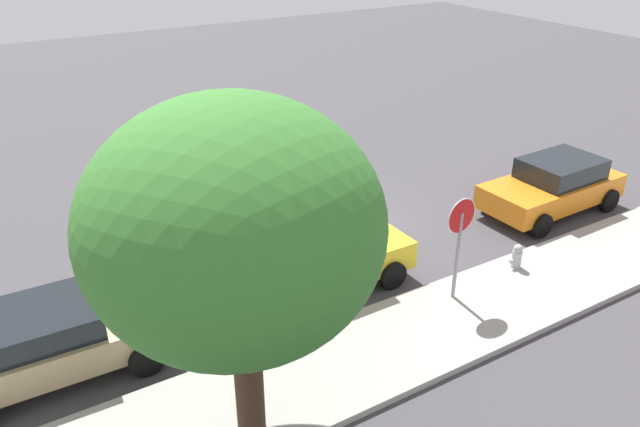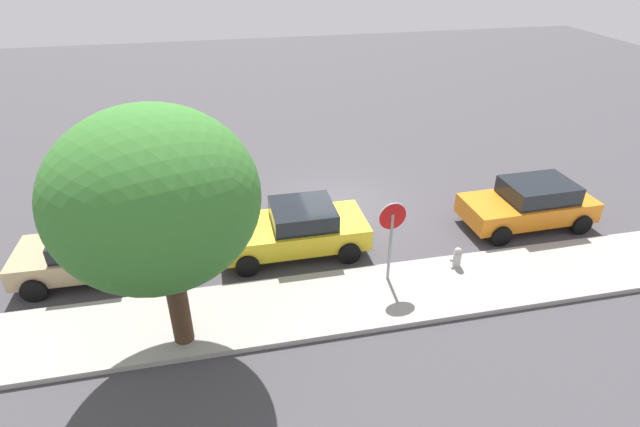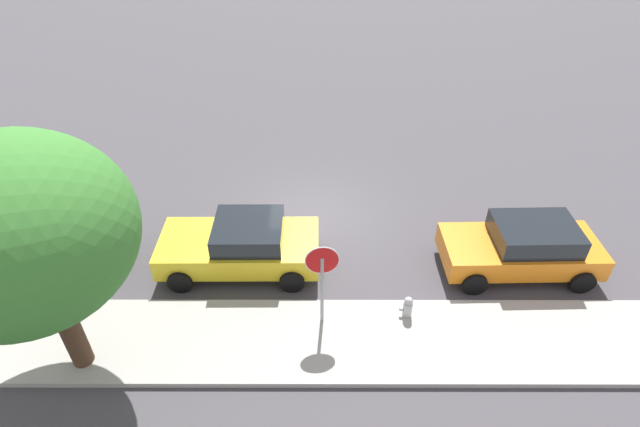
{
  "view_description": "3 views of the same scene",
  "coord_description": "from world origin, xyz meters",
  "views": [
    {
      "loc": [
        7.86,
        12.38,
        7.63
      ],
      "look_at": [
        0.93,
        0.93,
        0.94
      ],
      "focal_mm": 35.0,
      "sensor_mm": 36.0,
      "label": 1
    },
    {
      "loc": [
        3.72,
        14.44,
        8.3
      ],
      "look_at": [
        1.06,
        2.0,
        0.95
      ],
      "focal_mm": 28.0,
      "sensor_mm": 36.0,
      "label": 2
    },
    {
      "loc": [
        -0.24,
        12.4,
        9.34
      ],
      "look_at": [
        -0.22,
        1.55,
        1.19
      ],
      "focal_mm": 28.0,
      "sensor_mm": 36.0,
      "label": 3
    }
  ],
  "objects": [
    {
      "name": "ground_plane",
      "position": [
        0.0,
        0.0,
        0.0
      ],
      "size": [
        60.0,
        60.0,
        0.0
      ],
      "primitive_type": "plane",
      "color": "#423F44"
    },
    {
      "name": "sidewalk_curb",
      "position": [
        0.0,
        4.95,
        0.07
      ],
      "size": [
        32.0,
        2.41,
        0.14
      ],
      "primitive_type": "cube",
      "color": "#9E9B93",
      "rests_on": "ground_plane"
    },
    {
      "name": "stop_sign",
      "position": [
        -0.27,
        4.38,
        1.67
      ],
      "size": [
        0.77,
        0.08,
        2.43
      ],
      "color": "gray",
      "rests_on": "ground_plane"
    },
    {
      "name": "parked_car_yellow",
      "position": [
        1.86,
        2.32,
        0.73
      ],
      "size": [
        4.21,
        2.14,
        1.45
      ],
      "color": "yellow",
      "rests_on": "ground_plane"
    },
    {
      "name": "parked_car_orange",
      "position": [
        -5.58,
        2.43,
        0.76
      ],
      "size": [
        4.1,
        2.05,
        1.48
      ],
      "color": "orange",
      "rests_on": "ground_plane"
    },
    {
      "name": "parked_car_tan",
      "position": [
        7.34,
        2.31,
        0.7
      ],
      "size": [
        4.08,
        2.11,
        1.35
      ],
      "color": "tan",
      "rests_on": "ground_plane"
    },
    {
      "name": "street_tree_near_corner",
      "position": [
        5.07,
        5.56,
        3.77
      ],
      "size": [
        4.09,
        4.09,
        5.58
      ],
      "color": "#422D1E",
      "rests_on": "ground_plane"
    },
    {
      "name": "fire_hydrant",
      "position": [
        -2.32,
        4.22,
        0.36
      ],
      "size": [
        0.3,
        0.22,
        0.72
      ],
      "color": "#A5A5A8",
      "rests_on": "ground_plane"
    }
  ]
}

